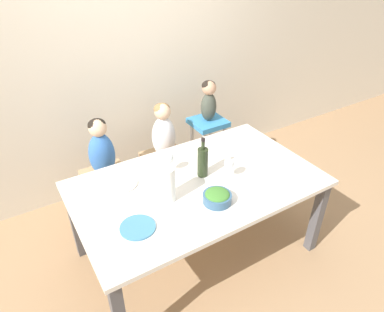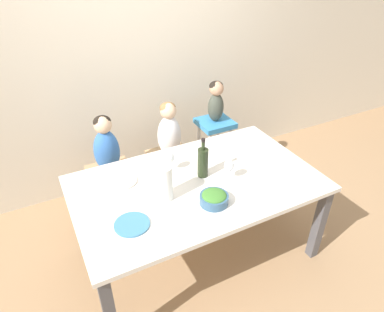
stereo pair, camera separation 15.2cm
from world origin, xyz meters
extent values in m
plane|color=#9E7A56|center=(0.00, 0.00, 0.00)|extent=(14.00, 14.00, 0.00)
cube|color=beige|center=(0.00, 1.27, 1.35)|extent=(10.00, 0.06, 2.70)
cube|color=silver|center=(0.00, 0.00, 0.70)|extent=(1.79, 1.07, 0.03)
cube|color=#4C4C51|center=(0.83, -0.47, 0.34)|extent=(0.07, 0.07, 0.69)
cube|color=#4C4C51|center=(-0.83, 0.47, 0.34)|extent=(0.07, 0.07, 0.69)
cube|color=#4C4C51|center=(0.83, 0.47, 0.34)|extent=(0.07, 0.07, 0.69)
cylinder|color=silver|center=(-0.60, 0.66, 0.21)|extent=(0.04, 0.04, 0.42)
cylinder|color=silver|center=(-0.32, 0.66, 0.21)|extent=(0.04, 0.04, 0.42)
cylinder|color=silver|center=(-0.60, 0.93, 0.21)|extent=(0.04, 0.04, 0.42)
cylinder|color=silver|center=(-0.32, 0.93, 0.21)|extent=(0.04, 0.04, 0.42)
cube|color=tan|center=(-0.46, 0.80, 0.45)|extent=(0.39, 0.37, 0.05)
cylinder|color=silver|center=(-0.01, 0.66, 0.21)|extent=(0.04, 0.04, 0.42)
cylinder|color=silver|center=(0.27, 0.66, 0.21)|extent=(0.04, 0.04, 0.42)
cylinder|color=silver|center=(-0.01, 0.93, 0.21)|extent=(0.04, 0.04, 0.42)
cylinder|color=silver|center=(0.27, 0.93, 0.21)|extent=(0.04, 0.04, 0.42)
cube|color=tan|center=(0.13, 0.80, 0.45)|extent=(0.39, 0.37, 0.05)
cylinder|color=silver|center=(0.50, 0.68, 0.33)|extent=(0.04, 0.04, 0.67)
cylinder|color=silver|center=(0.74, 0.68, 0.33)|extent=(0.04, 0.04, 0.67)
cylinder|color=silver|center=(0.50, 0.91, 0.33)|extent=(0.04, 0.04, 0.67)
cylinder|color=silver|center=(0.74, 0.91, 0.33)|extent=(0.04, 0.04, 0.67)
cube|color=teal|center=(0.62, 0.80, 0.69)|extent=(0.33, 0.31, 0.05)
ellipsoid|color=#3366B2|center=(-0.46, 0.80, 0.67)|extent=(0.22, 0.20, 0.40)
sphere|color=#D6AD89|center=(-0.46, 0.80, 0.93)|extent=(0.15, 0.15, 0.15)
ellipsoid|color=black|center=(-0.46, 0.80, 0.95)|extent=(0.15, 0.14, 0.10)
ellipsoid|color=silver|center=(0.13, 0.80, 0.67)|extent=(0.22, 0.20, 0.40)
sphere|color=#D6AD89|center=(0.13, 0.80, 0.93)|extent=(0.15, 0.15, 0.15)
ellipsoid|color=olive|center=(0.13, 0.80, 0.95)|extent=(0.15, 0.14, 0.10)
ellipsoid|color=#3D4238|center=(0.62, 0.80, 0.86)|extent=(0.16, 0.14, 0.28)
sphere|color=tan|center=(0.62, 0.80, 1.05)|extent=(0.13, 0.13, 0.13)
ellipsoid|color=black|center=(0.62, 0.80, 1.07)|extent=(0.13, 0.13, 0.09)
cylinder|color=#232D19|center=(0.08, 0.05, 0.83)|extent=(0.08, 0.08, 0.23)
cylinder|color=#232D19|center=(0.08, 0.05, 0.99)|extent=(0.03, 0.03, 0.09)
cylinder|color=black|center=(0.08, 0.05, 1.03)|extent=(0.03, 0.03, 0.02)
cylinder|color=white|center=(-0.28, -0.06, 0.85)|extent=(0.11, 0.11, 0.26)
cylinder|color=white|center=(0.22, -0.07, 0.72)|extent=(0.06, 0.06, 0.00)
cylinder|color=white|center=(0.22, -0.07, 0.76)|extent=(0.01, 0.01, 0.07)
ellipsoid|color=white|center=(0.22, -0.07, 0.84)|extent=(0.07, 0.07, 0.09)
cylinder|color=white|center=(-0.12, 0.22, 0.72)|extent=(0.06, 0.06, 0.00)
cylinder|color=white|center=(-0.12, 0.22, 0.76)|extent=(0.01, 0.01, 0.07)
ellipsoid|color=white|center=(-0.12, 0.22, 0.84)|extent=(0.07, 0.07, 0.09)
cylinder|color=#335675|center=(-0.01, -0.26, 0.75)|extent=(0.20, 0.20, 0.06)
ellipsoid|color=#3D752D|center=(-0.01, -0.26, 0.78)|extent=(0.17, 0.17, 0.04)
cylinder|color=teal|center=(-0.57, -0.21, 0.73)|extent=(0.22, 0.22, 0.01)
cylinder|color=silver|center=(-0.49, 0.25, 0.73)|extent=(0.22, 0.22, 0.01)
camera|label=1|loc=(-1.08, -1.69, 2.23)|focal=32.00mm
camera|label=2|loc=(-0.95, -1.77, 2.23)|focal=32.00mm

